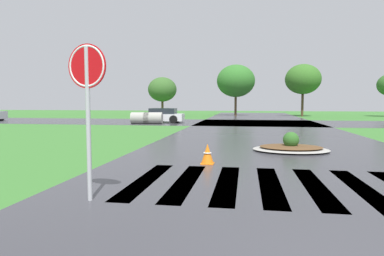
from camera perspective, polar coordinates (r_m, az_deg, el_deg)
The scene contains 9 objects.
asphalt_roadway at distance 13.06m, azimuth 13.37°, elevation -3.26°, with size 9.72×80.00×0.01m, color #35353A.
asphalt_cross_road at distance 28.01m, azimuth 11.14°, elevation 0.88°, with size 90.00×8.75×0.01m, color #35353A.
crosswalk_stripes at distance 7.37m, azimuth 16.68°, elevation -9.33°, with size 6.75×3.48×0.01m.
stop_sign at distance 6.08m, azimuth -17.39°, elevation 7.06°, with size 0.75×0.18×2.73m.
median_island at distance 12.33m, azimuth 16.48°, elevation -3.15°, with size 2.65×2.01×0.68m.
car_white_sedan at distance 27.92m, azimuth -5.57°, elevation 2.10°, with size 4.29×2.15×1.19m.
drainage_pipe_stack at distance 26.59m, azimuth -7.71°, elevation 1.70°, with size 2.53×1.11×0.90m.
traffic_cone at distance 9.40m, azimuth 2.65°, elevation -4.49°, with size 0.37×0.37×0.57m.
background_treeline at distance 41.21m, azimuth 14.88°, elevation 7.36°, with size 37.46×4.90×6.21m.
Camera 1 is at (-0.97, -2.90, 1.75)m, focal length 31.32 mm.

